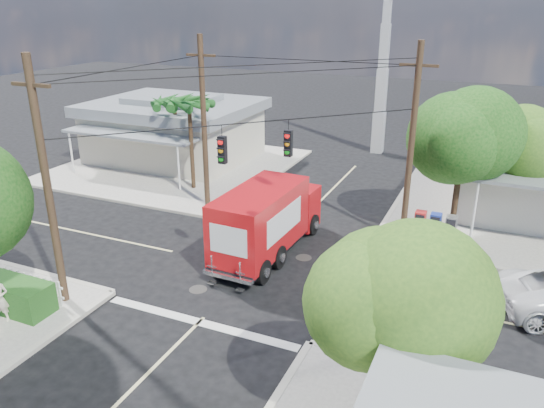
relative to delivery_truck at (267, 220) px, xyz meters
The scene contains 15 objects.
ground 2.28m from the delivery_truck, 88.00° to the right, with size 120.00×120.00×0.00m, color black.
sidewalk_ne 14.42m from the delivery_truck, 40.28° to the left, with size 14.12×14.12×0.14m.
sidewalk_nw 14.33m from the delivery_truck, 139.43° to the left, with size 14.12×14.12×0.14m.
road_markings 3.48m from the delivery_truck, 88.95° to the right, with size 32.00×32.00×0.01m.
building_nw 16.15m from the delivery_truck, 137.75° to the left, with size 10.80×10.20×4.30m.
radio_tower 18.83m from the delivery_truck, 88.27° to the left, with size 0.80×0.80×17.00m.
tree_ne_front 9.45m from the delivery_truck, 35.30° to the left, with size 4.21×4.14×6.66m.
tree_ne_back 12.57m from the delivery_truck, 36.67° to the left, with size 3.77×3.66×5.82m.
tree_se 11.59m from the delivery_truck, 51.42° to the right, with size 3.67×3.54×5.62m.
palm_nw_front 10.09m from the delivery_truck, 141.66° to the left, with size 3.01×3.08×5.59m.
palm_nw_back 12.38m from the delivery_truck, 141.97° to the left, with size 3.01×3.08×5.19m.
utility_poles 3.43m from the delivery_truck, behind, with size 12.00×10.68×9.00m.
picket_fence 10.62m from the delivery_truck, 137.03° to the right, with size 5.94×0.06×1.00m.
vending_boxes 8.05m from the delivery_truck, 34.98° to the left, with size 1.90×0.50×1.10m.
delivery_truck is the anchor object (origin of this frame).
Camera 1 is at (8.70, -17.69, 10.54)m, focal length 35.00 mm.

